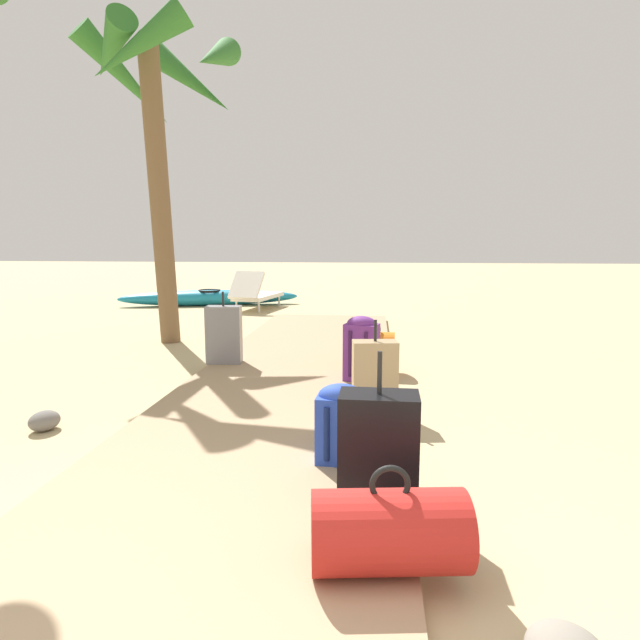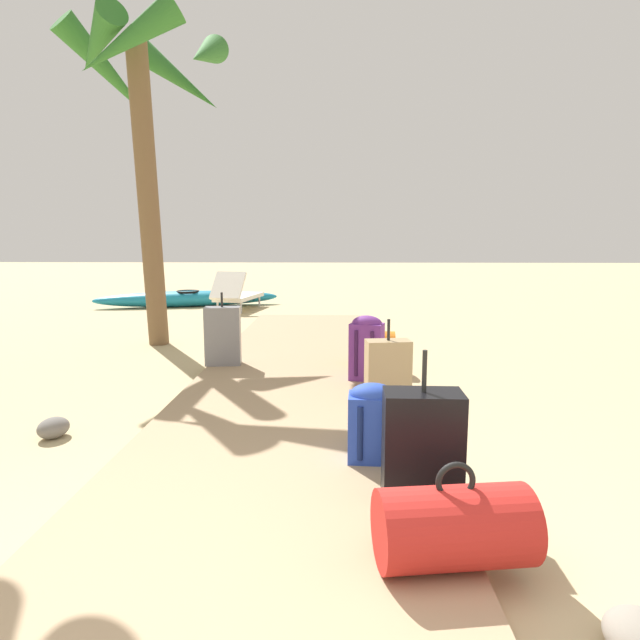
{
  "view_description": "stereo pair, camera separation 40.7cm",
  "coord_description": "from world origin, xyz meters",
  "px_view_note": "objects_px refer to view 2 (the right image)",
  "views": [
    {
      "loc": [
        0.78,
        -0.95,
        1.38
      ],
      "look_at": [
        0.21,
        4.52,
        0.55
      ],
      "focal_mm": 29.29,
      "sensor_mm": 36.0,
      "label": 1
    },
    {
      "loc": [
        0.38,
        -0.98,
        1.38
      ],
      "look_at": [
        0.21,
        4.52,
        0.55
      ],
      "focal_mm": 29.29,
      "sensor_mm": 36.0,
      "label": 2
    }
  ],
  "objects_px": {
    "suitcase_black": "(422,446)",
    "lounge_chair": "(237,294)",
    "backpack_blue": "(372,420)",
    "kayak": "(188,299)",
    "suitcase_tan": "(388,372)",
    "suitcase_grey": "(223,336)",
    "backpack_purple": "(367,346)",
    "duffel_bag_red": "(454,527)",
    "palm_tree_far_left": "(148,92)",
    "duffel_bag_orange": "(373,348)"
  },
  "relations": [
    {
      "from": "suitcase_tan",
      "to": "palm_tree_far_left",
      "type": "xyz_separation_m",
      "value": [
        -2.78,
        2.73,
        2.88
      ]
    },
    {
      "from": "backpack_purple",
      "to": "suitcase_tan",
      "type": "distance_m",
      "value": 0.77
    },
    {
      "from": "suitcase_grey",
      "to": "duffel_bag_orange",
      "type": "xyz_separation_m",
      "value": [
        1.59,
        0.04,
        -0.13
      ]
    },
    {
      "from": "backpack_purple",
      "to": "suitcase_grey",
      "type": "bearing_deg",
      "value": 159.04
    },
    {
      "from": "backpack_blue",
      "to": "suitcase_black",
      "type": "xyz_separation_m",
      "value": [
        0.22,
        -0.48,
        0.04
      ]
    },
    {
      "from": "duffel_bag_red",
      "to": "kayak",
      "type": "distance_m",
      "value": 9.73
    },
    {
      "from": "suitcase_grey",
      "to": "lounge_chair",
      "type": "distance_m",
      "value": 5.04
    },
    {
      "from": "suitcase_black",
      "to": "lounge_chair",
      "type": "distance_m",
      "value": 8.24
    },
    {
      "from": "backpack_purple",
      "to": "duffel_bag_red",
      "type": "xyz_separation_m",
      "value": [
        0.19,
        -2.87,
        -0.16
      ]
    },
    {
      "from": "suitcase_tan",
      "to": "kayak",
      "type": "bearing_deg",
      "value": 117.38
    },
    {
      "from": "palm_tree_far_left",
      "to": "backpack_purple",
      "type": "bearing_deg",
      "value": -36.63
    },
    {
      "from": "backpack_purple",
      "to": "kayak",
      "type": "bearing_deg",
      "value": 119.3
    },
    {
      "from": "backpack_purple",
      "to": "palm_tree_far_left",
      "type": "height_order",
      "value": "palm_tree_far_left"
    },
    {
      "from": "backpack_purple",
      "to": "suitcase_black",
      "type": "bearing_deg",
      "value": -86.39
    },
    {
      "from": "suitcase_grey",
      "to": "lounge_chair",
      "type": "relative_size",
      "value": 0.48
    },
    {
      "from": "backpack_blue",
      "to": "suitcase_grey",
      "type": "bearing_deg",
      "value": 120.48
    },
    {
      "from": "suitcase_grey",
      "to": "backpack_purple",
      "type": "relative_size",
      "value": 1.26
    },
    {
      "from": "duffel_bag_red",
      "to": "backpack_blue",
      "type": "relative_size",
      "value": 1.39
    },
    {
      "from": "duffel_bag_red",
      "to": "suitcase_grey",
      "type": "bearing_deg",
      "value": 116.0
    },
    {
      "from": "suitcase_grey",
      "to": "duffel_bag_red",
      "type": "xyz_separation_m",
      "value": [
        1.68,
        -3.44,
        -0.14
      ]
    },
    {
      "from": "duffel_bag_red",
      "to": "suitcase_tan",
      "type": "height_order",
      "value": "suitcase_tan"
    },
    {
      "from": "lounge_chair",
      "to": "suitcase_black",
      "type": "bearing_deg",
      "value": -72.79
    },
    {
      "from": "backpack_blue",
      "to": "kayak",
      "type": "distance_m",
      "value": 8.68
    },
    {
      "from": "palm_tree_far_left",
      "to": "duffel_bag_orange",
      "type": "bearing_deg",
      "value": -26.34
    },
    {
      "from": "suitcase_tan",
      "to": "suitcase_black",
      "type": "height_order",
      "value": "suitcase_black"
    },
    {
      "from": "duffel_bag_red",
      "to": "lounge_chair",
      "type": "xyz_separation_m",
      "value": [
        -2.48,
        8.42,
        0.08
      ]
    },
    {
      "from": "backpack_purple",
      "to": "lounge_chair",
      "type": "bearing_deg",
      "value": 112.45
    },
    {
      "from": "suitcase_tan",
      "to": "backpack_blue",
      "type": "xyz_separation_m",
      "value": [
        -0.2,
        -1.08,
        -0.02
      ]
    },
    {
      "from": "suitcase_tan",
      "to": "kayak",
      "type": "distance_m",
      "value": 7.79
    },
    {
      "from": "backpack_purple",
      "to": "backpack_blue",
      "type": "bearing_deg",
      "value": -92.18
    },
    {
      "from": "suitcase_grey",
      "to": "lounge_chair",
      "type": "xyz_separation_m",
      "value": [
        -0.8,
        4.98,
        -0.06
      ]
    },
    {
      "from": "palm_tree_far_left",
      "to": "kayak",
      "type": "height_order",
      "value": "palm_tree_far_left"
    },
    {
      "from": "suitcase_grey",
      "to": "suitcase_tan",
      "type": "relative_size",
      "value": 1.11
    },
    {
      "from": "lounge_chair",
      "to": "backpack_blue",
      "type": "bearing_deg",
      "value": -73.26
    },
    {
      "from": "suitcase_grey",
      "to": "suitcase_black",
      "type": "relative_size",
      "value": 0.99
    },
    {
      "from": "palm_tree_far_left",
      "to": "lounge_chair",
      "type": "distance_m",
      "value": 4.62
    },
    {
      "from": "duffel_bag_red",
      "to": "duffel_bag_orange",
      "type": "bearing_deg",
      "value": 91.39
    },
    {
      "from": "lounge_chair",
      "to": "suitcase_grey",
      "type": "bearing_deg",
      "value": -80.84
    },
    {
      "from": "backpack_purple",
      "to": "kayak",
      "type": "xyz_separation_m",
      "value": [
        -3.45,
        6.15,
        -0.23
      ]
    },
    {
      "from": "duffel_bag_red",
      "to": "backpack_blue",
      "type": "distance_m",
      "value": 1.06
    },
    {
      "from": "backpack_purple",
      "to": "lounge_chair",
      "type": "xyz_separation_m",
      "value": [
        -2.29,
        5.55,
        -0.07
      ]
    },
    {
      "from": "palm_tree_far_left",
      "to": "lounge_chair",
      "type": "height_order",
      "value": "palm_tree_far_left"
    },
    {
      "from": "palm_tree_far_left",
      "to": "duffel_bag_red",
      "type": "bearing_deg",
      "value": -59.59
    },
    {
      "from": "backpack_purple",
      "to": "backpack_blue",
      "type": "xyz_separation_m",
      "value": [
        -0.07,
        -1.84,
        -0.07
      ]
    },
    {
      "from": "suitcase_tan",
      "to": "duffel_bag_orange",
      "type": "distance_m",
      "value": 1.37
    },
    {
      "from": "duffel_bag_orange",
      "to": "suitcase_grey",
      "type": "bearing_deg",
      "value": -178.65
    },
    {
      "from": "backpack_blue",
      "to": "suitcase_black",
      "type": "bearing_deg",
      "value": -65.84
    },
    {
      "from": "backpack_purple",
      "to": "duffel_bag_red",
      "type": "relative_size",
      "value": 0.94
    },
    {
      "from": "suitcase_black",
      "to": "kayak",
      "type": "height_order",
      "value": "suitcase_black"
    },
    {
      "from": "backpack_blue",
      "to": "backpack_purple",
      "type": "bearing_deg",
      "value": 87.82
    }
  ]
}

